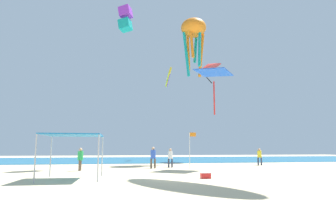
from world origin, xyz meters
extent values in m
cube|color=beige|center=(0.00, 0.00, -0.05)|extent=(110.00, 110.00, 0.10)
cube|color=#1E6B93|center=(0.00, 27.80, 0.01)|extent=(110.00, 24.18, 0.03)
cylinder|color=#B2B2B7|center=(-8.00, -1.34, 1.25)|extent=(0.07, 0.07, 2.49)
cylinder|color=#B2B2B7|center=(-4.87, -1.34, 1.25)|extent=(0.07, 0.07, 2.49)
cylinder|color=#B2B2B7|center=(-8.00, 1.83, 1.25)|extent=(0.07, 0.07, 2.49)
cylinder|color=#B2B2B7|center=(-4.87, 1.83, 1.25)|extent=(0.07, 0.07, 2.49)
cube|color=#1972B7|center=(-6.44, 0.25, 2.52)|extent=(3.20, 3.24, 0.06)
cylinder|color=#33384C|center=(10.85, 10.58, 0.41)|extent=(0.16, 0.16, 0.81)
cylinder|color=#33384C|center=(10.60, 10.77, 0.41)|extent=(0.16, 0.16, 0.81)
cylinder|color=yellow|center=(10.72, 10.68, 1.17)|extent=(0.42, 0.42, 0.71)
sphere|color=tan|center=(10.72, 10.68, 1.65)|extent=(0.26, 0.26, 0.26)
cylinder|color=brown|center=(-1.02, 8.08, 0.43)|extent=(0.17, 0.17, 0.86)
cylinder|color=brown|center=(-0.68, 8.09, 0.43)|extent=(0.17, 0.17, 0.86)
cylinder|color=blue|center=(-0.85, 8.09, 1.23)|extent=(0.45, 0.45, 0.75)
sphere|color=tan|center=(-0.85, 8.09, 1.75)|extent=(0.28, 0.28, 0.28)
cylinder|color=#33384C|center=(1.02, 8.94, 0.40)|extent=(0.16, 0.16, 0.80)
cylinder|color=#33384C|center=(0.71, 8.97, 0.40)|extent=(0.16, 0.16, 0.80)
cylinder|color=white|center=(0.87, 8.96, 1.15)|extent=(0.42, 0.42, 0.70)
sphere|color=tan|center=(0.87, 8.96, 1.63)|extent=(0.26, 0.26, 0.26)
cylinder|color=brown|center=(-6.87, 6.28, 0.41)|extent=(0.16, 0.16, 0.82)
cylinder|color=brown|center=(-6.84, 6.60, 0.41)|extent=(0.16, 0.16, 0.82)
cylinder|color=green|center=(-6.85, 6.44, 1.17)|extent=(0.43, 0.43, 0.71)
sphere|color=tan|center=(-6.85, 6.44, 1.66)|extent=(0.27, 0.27, 0.27)
cylinder|color=silver|center=(2.18, 6.82, 1.57)|extent=(0.06, 0.06, 3.13)
cube|color=orange|center=(2.48, 6.82, 2.96)|extent=(0.55, 0.02, 0.35)
cube|color=red|center=(1.22, -0.68, 0.16)|extent=(0.56, 0.36, 0.32)
cube|color=white|center=(1.22, -0.68, 0.34)|extent=(0.57, 0.37, 0.03)
cube|color=blue|center=(4.63, 7.16, 8.74)|extent=(4.11, 4.11, 0.33)
cylinder|color=red|center=(4.63, 7.16, 6.33)|extent=(0.19, 0.19, 3.10)
cube|color=purple|center=(-3.53, 11.14, 15.98)|extent=(1.67, 1.59, 1.22)
cube|color=teal|center=(-3.53, 11.14, 14.57)|extent=(1.67, 1.59, 1.22)
cube|color=yellow|center=(3.83, 27.05, 13.45)|extent=(0.73, 4.18, 2.54)
cube|color=purple|center=(3.83, 27.05, 12.90)|extent=(0.25, 3.23, 1.41)
ellipsoid|color=orange|center=(5.21, 16.07, 17.20)|extent=(4.39, 4.39, 2.34)
cylinder|color=orange|center=(4.74, 15.21, 14.68)|extent=(0.53, 0.67, 3.63)
cylinder|color=teal|center=(5.73, 15.23, 14.14)|extent=(0.60, 0.76, 4.70)
cylinder|color=orange|center=(6.20, 16.10, 13.60)|extent=(0.93, 0.37, 5.76)
cylinder|color=teal|center=(5.68, 16.94, 14.68)|extent=(0.53, 0.67, 3.63)
cylinder|color=orange|center=(4.70, 16.92, 14.14)|extent=(0.60, 0.76, 4.70)
cylinder|color=teal|center=(4.22, 16.05, 13.60)|extent=(0.93, 0.37, 5.76)
cone|color=red|center=(8.76, 20.87, 13.78)|extent=(3.66, 3.64, 1.76)
cylinder|color=black|center=(8.78, 22.41, 12.62)|extent=(1.98, 0.15, 2.20)
camera|label=1|loc=(-3.72, -16.39, 1.74)|focal=29.24mm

